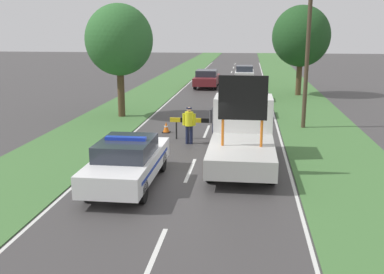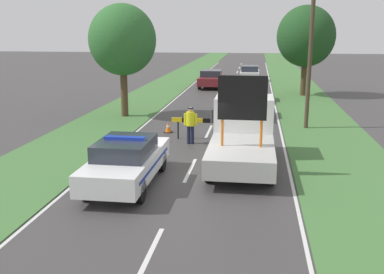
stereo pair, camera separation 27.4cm
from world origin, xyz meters
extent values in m
plane|color=#3D3A3A|center=(0.00, 0.00, 0.00)|extent=(160.00, 160.00, 0.00)
cube|color=silver|center=(0.00, -5.42, 0.00)|extent=(0.12, 2.72, 0.01)
cube|color=silver|center=(0.00, 0.77, 0.00)|extent=(0.12, 2.72, 0.01)
cube|color=silver|center=(0.00, 6.96, 0.00)|extent=(0.12, 2.72, 0.01)
cube|color=silver|center=(0.00, 13.15, 0.00)|extent=(0.12, 2.72, 0.01)
cube|color=silver|center=(0.00, 19.34, 0.00)|extent=(0.12, 2.72, 0.01)
cube|color=silver|center=(0.00, 25.53, 0.00)|extent=(0.12, 2.72, 0.01)
cube|color=silver|center=(0.00, 31.72, 0.00)|extent=(0.12, 2.72, 0.01)
cube|color=silver|center=(0.00, 37.92, 0.00)|extent=(0.12, 2.72, 0.01)
cube|color=silver|center=(0.00, 44.11, 0.00)|extent=(0.12, 2.72, 0.01)
cube|color=silver|center=(0.00, 50.30, 0.00)|extent=(0.12, 2.72, 0.01)
cube|color=silver|center=(-3.45, 17.01, 0.00)|extent=(0.10, 72.34, 0.01)
cube|color=silver|center=(3.45, 17.01, 0.00)|extent=(0.10, 72.34, 0.01)
cube|color=#427038|center=(-5.52, 20.00, 0.01)|extent=(3.94, 120.00, 0.03)
cube|color=#427038|center=(5.52, 20.00, 0.01)|extent=(3.94, 120.00, 0.03)
cube|color=white|center=(-1.77, -0.94, 0.67)|extent=(1.81, 4.78, 0.65)
cube|color=#282D38|center=(-1.77, -1.09, 1.24)|extent=(1.60, 2.20, 0.50)
cylinder|color=black|center=(-2.56, 0.54, 0.35)|extent=(0.24, 0.69, 0.69)
cylinder|color=black|center=(-0.99, 0.54, 0.35)|extent=(0.24, 0.69, 0.69)
cylinder|color=black|center=(-2.56, -2.43, 0.35)|extent=(0.24, 0.69, 0.69)
cylinder|color=black|center=(-0.99, -2.43, 0.35)|extent=(0.24, 0.69, 0.69)
cube|color=#1E38C6|center=(-1.77, -1.09, 1.54)|extent=(1.27, 0.24, 0.10)
cube|color=#193399|center=(-1.77, -0.94, 0.70)|extent=(1.82, 3.92, 0.10)
cube|color=black|center=(-1.77, 1.49, 0.60)|extent=(1.00, 0.08, 0.39)
cube|color=white|center=(1.77, 3.11, 1.35)|extent=(2.21, 1.79, 1.91)
cube|color=#232833|center=(1.77, 3.99, 1.69)|extent=(1.88, 0.04, 0.84)
cube|color=#B2B2AD|center=(1.77, 0.38, 0.71)|extent=(2.21, 3.66, 0.64)
cylinder|color=#D16619|center=(1.13, 0.38, 1.48)|extent=(0.09, 0.09, 0.90)
cylinder|color=#D16619|center=(2.41, 0.38, 1.48)|extent=(0.09, 0.09, 0.90)
cube|color=black|center=(1.77, 0.38, 2.65)|extent=(1.60, 0.12, 1.45)
cylinder|color=black|center=(0.79, 3.11, 0.39)|extent=(0.24, 0.79, 0.79)
cylinder|color=black|center=(2.76, 3.11, 0.39)|extent=(0.24, 0.79, 0.79)
cylinder|color=black|center=(0.79, -0.35, 0.39)|extent=(0.24, 0.79, 0.79)
cylinder|color=black|center=(2.76, -0.35, 0.39)|extent=(0.24, 0.79, 0.79)
cylinder|color=black|center=(-1.22, 5.28, 0.38)|extent=(0.07, 0.07, 0.77)
cylinder|color=black|center=(1.02, 5.28, 0.38)|extent=(0.07, 0.07, 0.77)
cube|color=yellow|center=(-1.27, 5.28, 0.87)|extent=(0.47, 0.08, 0.20)
cube|color=black|center=(-0.80, 5.28, 0.87)|extent=(0.47, 0.08, 0.20)
cube|color=yellow|center=(-0.33, 5.28, 0.87)|extent=(0.47, 0.08, 0.20)
cube|color=black|center=(0.14, 5.28, 0.87)|extent=(0.47, 0.08, 0.20)
cube|color=yellow|center=(0.60, 5.28, 0.87)|extent=(0.47, 0.08, 0.20)
cube|color=black|center=(1.07, 5.28, 0.87)|extent=(0.47, 0.08, 0.20)
cylinder|color=#191E38|center=(-0.61, 4.45, 0.40)|extent=(0.15, 0.15, 0.80)
cylinder|color=#191E38|center=(-0.45, 4.45, 0.40)|extent=(0.15, 0.15, 0.80)
cylinder|color=yellow|center=(-0.53, 4.45, 1.10)|extent=(0.37, 0.37, 0.60)
cylinder|color=yellow|center=(-0.76, 4.45, 1.07)|extent=(0.12, 0.12, 0.51)
cylinder|color=yellow|center=(-0.30, 4.45, 1.07)|extent=(0.12, 0.12, 0.51)
sphere|color=tan|center=(-0.53, 4.45, 1.50)|extent=(0.21, 0.21, 0.21)
cylinder|color=#141933|center=(-0.53, 4.45, 1.56)|extent=(0.24, 0.24, 0.05)
cylinder|color=#191E38|center=(0.54, 4.64, 0.45)|extent=(0.17, 0.17, 0.90)
cylinder|color=#191E38|center=(0.72, 4.64, 0.45)|extent=(0.17, 0.17, 0.90)
cylinder|color=#3D3D42|center=(0.63, 4.64, 1.23)|extent=(0.41, 0.41, 0.67)
cylinder|color=#3D3D42|center=(0.37, 4.64, 1.20)|extent=(0.13, 0.13, 0.57)
cylinder|color=#3D3D42|center=(0.89, 4.64, 1.20)|extent=(0.13, 0.13, 0.57)
sphere|color=#A57A5B|center=(0.63, 4.64, 1.68)|extent=(0.23, 0.23, 0.23)
cube|color=black|center=(1.95, 4.93, 0.01)|extent=(0.43, 0.43, 0.03)
cone|color=orange|center=(1.95, 4.93, 0.31)|extent=(0.36, 0.36, 0.56)
cylinder|color=white|center=(1.95, 4.93, 0.34)|extent=(0.20, 0.20, 0.08)
cube|color=black|center=(-1.90, 6.46, 0.01)|extent=(0.37, 0.37, 0.03)
cone|color=orange|center=(-1.90, 6.46, 0.27)|extent=(0.31, 0.31, 0.49)
cylinder|color=white|center=(-1.90, 6.46, 0.30)|extent=(0.18, 0.18, 0.07)
cube|color=navy|center=(1.57, 11.26, 0.69)|extent=(1.76, 4.37, 0.70)
cube|color=#282D38|center=(1.57, 11.13, 1.31)|extent=(1.55, 2.01, 0.53)
cylinder|color=black|center=(0.81, 12.62, 0.34)|extent=(0.24, 0.68, 0.68)
cylinder|color=black|center=(2.33, 12.62, 0.34)|extent=(0.24, 0.68, 0.68)
cylinder|color=black|center=(0.81, 9.90, 0.34)|extent=(0.24, 0.68, 0.68)
cylinder|color=black|center=(2.33, 9.90, 0.34)|extent=(0.24, 0.68, 0.68)
cube|color=#B2B2B7|center=(1.80, 17.03, 0.69)|extent=(1.73, 4.17, 0.70)
cube|color=#282D38|center=(1.80, 16.91, 1.28)|extent=(1.52, 1.92, 0.48)
cylinder|color=black|center=(1.05, 18.33, 0.34)|extent=(0.24, 0.68, 0.68)
cylinder|color=black|center=(2.54, 18.33, 0.34)|extent=(0.24, 0.68, 0.68)
cylinder|color=black|center=(1.05, 15.74, 0.34)|extent=(0.24, 0.68, 0.68)
cylinder|color=black|center=(2.54, 15.74, 0.34)|extent=(0.24, 0.68, 0.68)
cube|color=maroon|center=(-1.56, 23.69, 0.64)|extent=(1.91, 4.63, 0.64)
cube|color=#282D38|center=(-1.56, 23.55, 1.22)|extent=(1.68, 2.13, 0.52)
cylinder|color=black|center=(-2.39, 25.13, 0.32)|extent=(0.24, 0.65, 0.65)
cylinder|color=black|center=(-0.72, 25.13, 0.32)|extent=(0.24, 0.65, 0.65)
cylinder|color=black|center=(-2.39, 22.25, 0.32)|extent=(0.24, 0.65, 0.65)
cylinder|color=black|center=(-0.72, 22.25, 0.32)|extent=(0.24, 0.65, 0.65)
cube|color=silver|center=(1.55, 29.41, 0.61)|extent=(1.76, 4.30, 0.55)
cube|color=#282D38|center=(1.55, 29.28, 1.16)|extent=(1.55, 1.98, 0.53)
cylinder|color=black|center=(0.79, 30.74, 0.34)|extent=(0.24, 0.68, 0.68)
cylinder|color=black|center=(2.31, 30.74, 0.34)|extent=(0.24, 0.68, 0.68)
cylinder|color=black|center=(0.79, 28.08, 0.34)|extent=(0.24, 0.68, 0.68)
cylinder|color=black|center=(2.31, 28.08, 0.34)|extent=(0.24, 0.68, 0.68)
cylinder|color=#4C3823|center=(5.64, 19.85, 1.38)|extent=(0.41, 0.41, 2.76)
ellipsoid|color=#1E471E|center=(5.64, 19.85, 4.32)|extent=(4.18, 4.18, 4.39)
cylinder|color=#4C3823|center=(-5.11, 10.08, 1.44)|extent=(0.39, 0.39, 2.87)
ellipsoid|color=#2D662D|center=(-5.11, 10.08, 4.26)|extent=(3.68, 3.68, 3.87)
cylinder|color=#473828|center=(4.72, 8.31, 3.52)|extent=(0.20, 0.20, 7.04)
camera|label=1|loc=(1.93, -14.18, 4.83)|focal=42.00mm
camera|label=2|loc=(2.20, -14.14, 4.83)|focal=42.00mm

